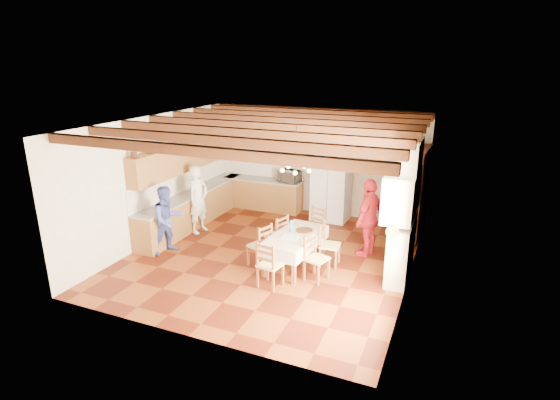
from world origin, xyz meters
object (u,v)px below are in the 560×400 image
Objects in this scene: chair_left_far at (276,235)px; chair_end_far at (314,228)px; person_woman_red at (369,218)px; chair_right_near at (317,258)px; hutch at (414,193)px; chair_right_far at (330,245)px; microwave at (289,176)px; chair_left_near at (260,244)px; person_man at (198,199)px; dining_table at (295,238)px; chair_end_near at (270,264)px; refrigerator at (332,186)px; person_woman_blue at (168,220)px.

chair_end_far is (0.64, 0.72, 0.00)m from chair_left_far.
chair_right_near is at bearing -8.91° from person_woman_red.
chair_end_far is at bearing -136.99° from hutch.
chair_right_far is 1.60× the size of microwave.
chair_left_near is 0.55× the size of person_man.
hutch is 3.42m from dining_table.
microwave reaches higher than chair_end_near.
chair_end_near is at bearing -57.06° from microwave.
refrigerator reaches higher than person_woman_blue.
hutch reaches higher than chair_left_near.
refrigerator is at bearing 92.29° from dining_table.
chair_right_far is at bearing -56.17° from person_woman_blue.
chair_end_far is (0.06, 1.09, -0.16)m from dining_table.
chair_right_near reaches higher than dining_table.
chair_left_near is at bearing -97.48° from refrigerator.
microwave is at bearing 143.37° from chair_end_far.
person_woman_red is at bearing -7.07° from chair_right_near.
person_woman_red is (4.26, 0.25, 0.02)m from person_man.
chair_right_far is at bearing -32.27° from chair_end_far.
hutch is 3.58m from chair_left_far.
chair_end_far is at bearing 87.02° from dining_table.
chair_right_near and chair_end_far have the same top height.
chair_left_near reaches higher than dining_table.
hutch is at bearing 56.83° from chair_end_far.
chair_end_near is 0.54× the size of person_woman_red.
chair_right_far is 0.54× the size of person_woman_red.
chair_right_near is (-1.46, -3.08, -0.65)m from hutch.
hutch is 5.34m from person_man.
chair_end_far is 1.60× the size of microwave.
chair_left_near is 0.61× the size of person_woman_blue.
chair_end_far is at bearing 37.16° from chair_right_near.
hutch reaches higher than chair_right_near.
dining_table is 1.76m from person_woman_red.
chair_right_far is (1.26, -0.05, 0.00)m from chair_left_far.
hutch is 2.35× the size of chair_right_far.
chair_end_far is at bearing -40.89° from person_woman_blue.
chair_left_near is 2.23m from person_woman_blue.
microwave is (1.55, 2.30, 0.20)m from person_man.
person_woman_blue is (-4.98, -3.11, -0.34)m from hutch.
chair_left_near is at bearing -100.81° from chair_end_far.
person_woman_red is (1.25, 0.07, 0.41)m from chair_end_far.
chair_left_near is at bearing -42.86° from chair_end_near.
hutch is at bearing 52.18° from dining_table.
microwave is at bearing -145.36° from chair_left_far.
refrigerator reaches higher than chair_left_near.
refrigerator is 3.63m from chair_right_near.
person_woman_blue is (-3.58, -0.76, 0.30)m from chair_right_far.
person_woman_blue is (-2.20, -0.18, 0.30)m from chair_left_near.
person_man is at bearing 24.04° from person_woman_blue.
refrigerator is 1.29m from microwave.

